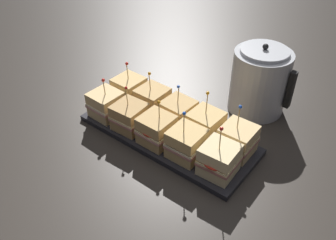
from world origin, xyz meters
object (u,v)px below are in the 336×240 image
(sandwich_back_far_left, at_px, (129,90))
(sandwich_back_far_right, at_px, (238,140))
(sandwich_front_right, at_px, (186,143))
(kettle_steel, at_px, (259,81))
(sandwich_front_far_left, at_px, (106,104))
(sandwich_front_far_right, at_px, (219,160))
(sandwich_back_right, at_px, (205,126))
(serving_platter, at_px, (168,134))
(sandwich_back_left, at_px, (152,101))
(sandwich_front_center, at_px, (156,129))
(sandwich_front_left, at_px, (130,116))
(sandwich_back_center, at_px, (178,113))

(sandwich_back_far_left, relative_size, sandwich_back_far_right, 0.91)
(sandwich_front_right, bearing_deg, kettle_steel, 83.59)
(sandwich_front_far_left, height_order, sandwich_front_far_right, sandwich_front_far_right)
(sandwich_front_far_left, relative_size, sandwich_back_far_left, 0.94)
(sandwich_front_far_right, distance_m, sandwich_back_far_left, 0.46)
(sandwich_front_far_left, bearing_deg, sandwich_front_right, 0.63)
(sandwich_front_right, distance_m, sandwich_back_right, 0.11)
(sandwich_front_far_left, distance_m, sandwich_back_right, 0.35)
(serving_platter, height_order, sandwich_back_left, sandwich_back_left)
(sandwich_front_far_left, height_order, sandwich_front_center, sandwich_front_center)
(sandwich_front_far_left, bearing_deg, sandwich_front_left, -0.60)
(sandwich_front_center, bearing_deg, sandwich_back_center, 88.00)
(sandwich_front_left, relative_size, sandwich_front_right, 0.94)
(sandwich_front_far_right, distance_m, kettle_steel, 0.39)
(sandwich_back_center, bearing_deg, serving_platter, -90.72)
(sandwich_front_far_right, bearing_deg, sandwich_front_right, -179.73)
(sandwich_back_far_right, bearing_deg, sandwich_front_right, -136.38)
(sandwich_back_center, bearing_deg, sandwich_back_left, -179.83)
(sandwich_front_right, relative_size, sandwich_back_right, 0.96)
(sandwich_front_far_right, height_order, sandwich_back_far_left, sandwich_front_far_right)
(sandwich_back_far_left, relative_size, sandwich_back_left, 1.00)
(sandwich_back_far_right, bearing_deg, sandwich_front_left, -161.63)
(sandwich_front_far_left, bearing_deg, sandwich_back_far_left, 88.43)
(sandwich_back_far_left, relative_size, kettle_steel, 0.62)
(sandwich_back_left, bearing_deg, sandwich_front_far_left, -135.74)
(sandwich_front_left, distance_m, sandwich_back_far_right, 0.36)
(serving_platter, height_order, sandwich_back_far_right, sandwich_back_far_right)
(sandwich_front_far_left, relative_size, sandwich_front_far_right, 0.88)
(serving_platter, bearing_deg, sandwich_back_far_right, 13.52)
(sandwich_back_far_left, xyz_separation_m, sandwich_back_left, (0.11, -0.00, 0.00))
(sandwich_back_far_right, bearing_deg, serving_platter, -166.48)
(sandwich_front_far_left, height_order, kettle_steel, kettle_steel)
(sandwich_front_far_right, xyz_separation_m, sandwich_back_center, (-0.23, 0.11, -0.00))
(sandwich_back_center, distance_m, sandwich_back_right, 0.11)
(serving_platter, distance_m, kettle_steel, 0.38)
(serving_platter, distance_m, sandwich_back_left, 0.14)
(sandwich_back_right, bearing_deg, sandwich_back_center, 179.02)
(sandwich_front_left, distance_m, kettle_steel, 0.47)
(sandwich_front_right, distance_m, kettle_steel, 0.38)
(sandwich_front_center, xyz_separation_m, sandwich_back_left, (-0.11, 0.11, 0.00))
(serving_platter, xyz_separation_m, sandwich_back_center, (0.00, 0.06, 0.05))
(sandwich_front_right, relative_size, sandwich_back_center, 1.08)
(sandwich_back_far_left, distance_m, sandwich_back_right, 0.33)
(serving_platter, xyz_separation_m, sandwich_back_far_left, (-0.22, 0.06, 0.06))
(sandwich_back_left, xyz_separation_m, sandwich_back_far_right, (0.34, -0.00, 0.00))
(sandwich_back_far_left, xyz_separation_m, sandwich_back_far_right, (0.45, -0.00, 0.00))
(sandwich_front_center, xyz_separation_m, sandwich_back_right, (0.11, 0.11, 0.00))
(sandwich_front_far_right, height_order, sandwich_back_far_right, sandwich_back_far_right)
(sandwich_back_center, relative_size, sandwich_back_right, 0.89)
(sandwich_back_right, bearing_deg, sandwich_front_right, -88.64)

